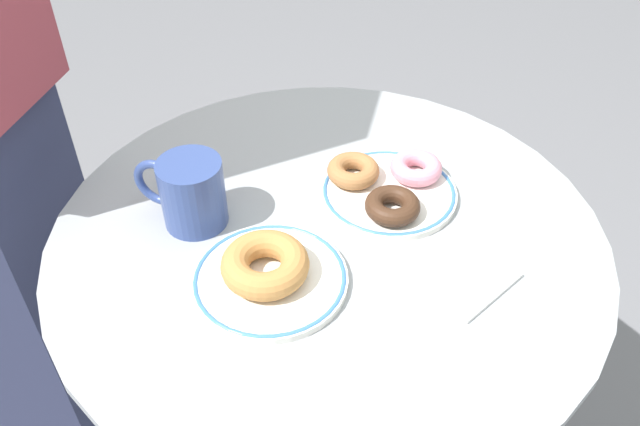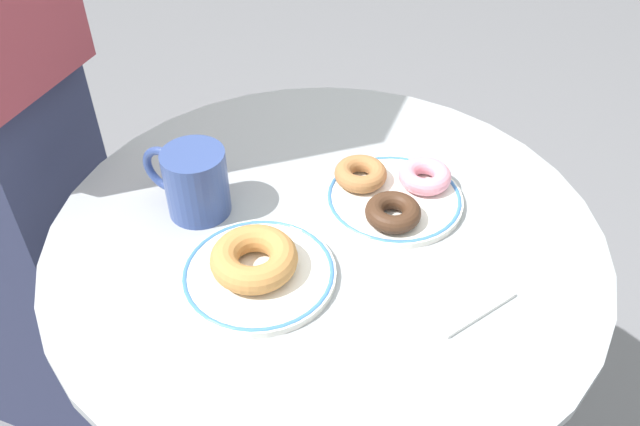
% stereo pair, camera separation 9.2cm
% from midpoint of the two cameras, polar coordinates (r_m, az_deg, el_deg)
% --- Properties ---
extents(cafe_table, '(0.77, 0.77, 0.76)m').
position_cam_midpoint_polar(cafe_table, '(1.09, -1.91, -10.68)').
color(cafe_table, '#999EA3').
rests_on(cafe_table, ground).
extents(plate_left, '(0.20, 0.20, 0.01)m').
position_cam_midpoint_polar(plate_left, '(0.85, -7.46, -5.83)').
color(plate_left, white).
rests_on(plate_left, cafe_table).
extents(plate_right, '(0.20, 0.20, 0.01)m').
position_cam_midpoint_polar(plate_right, '(0.97, 3.11, 1.81)').
color(plate_right, white).
rests_on(plate_right, cafe_table).
extents(donut_old_fashioned, '(0.15, 0.15, 0.04)m').
position_cam_midpoint_polar(donut_old_fashioned, '(0.83, -7.95, -4.58)').
color(donut_old_fashioned, '#BC7F42').
rests_on(donut_old_fashioned, plate_left).
extents(donut_pink_frosted, '(0.10, 0.10, 0.03)m').
position_cam_midpoint_polar(donut_pink_frosted, '(0.99, 5.69, 3.80)').
color(donut_pink_frosted, pink).
rests_on(donut_pink_frosted, plate_right).
extents(donut_cinnamon, '(0.09, 0.09, 0.03)m').
position_cam_midpoint_polar(donut_cinnamon, '(0.98, 0.21, 3.58)').
color(donut_cinnamon, '#A36B3D').
rests_on(donut_cinnamon, plate_right).
extents(donut_chocolate, '(0.09, 0.09, 0.03)m').
position_cam_midpoint_polar(donut_chocolate, '(0.92, 3.46, 0.51)').
color(donut_chocolate, '#422819').
rests_on(donut_chocolate, plate_right).
extents(paper_napkin, '(0.12, 0.12, 0.01)m').
position_cam_midpoint_polar(paper_napkin, '(0.86, 9.07, -5.39)').
color(paper_napkin, white).
rests_on(paper_napkin, cafe_table).
extents(coffee_mug, '(0.10, 0.12, 0.10)m').
position_cam_midpoint_polar(coffee_mug, '(0.92, -14.01, 1.63)').
color(coffee_mug, '#334784').
rests_on(coffee_mug, cafe_table).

